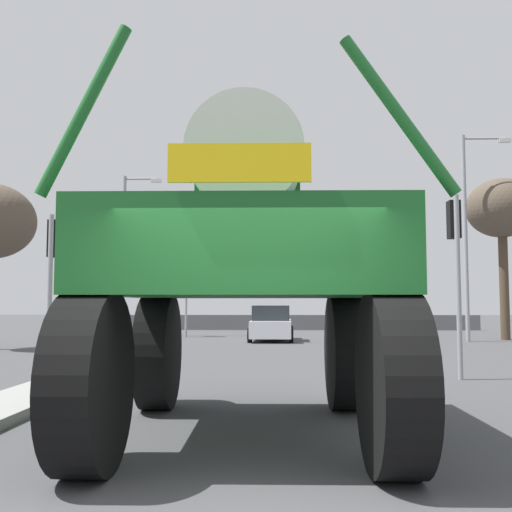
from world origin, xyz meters
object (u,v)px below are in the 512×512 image
at_px(oversize_sprayer, 247,271).
at_px(traffic_signal_far_right, 167,274).
at_px(streetlight_far_left, 127,246).
at_px(sedan_ahead, 271,324).
at_px(streetlight_far_right, 469,226).
at_px(traffic_signal_near_left, 53,259).
at_px(traffic_signal_near_right, 455,245).
at_px(traffic_signal_far_left, 187,288).
at_px(bare_tree_right, 502,210).

height_order(oversize_sprayer, traffic_signal_far_right, oversize_sprayer).
xyz_separation_m(traffic_signal_far_right, streetlight_far_left, (-2.15, 0.60, 1.43)).
bearing_deg(oversize_sprayer, sedan_ahead, -1.23).
bearing_deg(traffic_signal_far_right, streetlight_far_right, -12.51).
height_order(traffic_signal_near_left, traffic_signal_near_right, traffic_signal_near_right).
relative_size(traffic_signal_near_right, traffic_signal_far_right, 0.97).
distance_m(traffic_signal_far_left, bare_tree_right, 14.94).
relative_size(traffic_signal_far_left, bare_tree_right, 0.45).
distance_m(traffic_signal_near_left, traffic_signal_far_right, 15.68).
xyz_separation_m(traffic_signal_near_left, traffic_signal_near_right, (8.92, -0.01, 0.29)).
distance_m(traffic_signal_near_right, streetlight_far_left, 19.92).
height_order(traffic_signal_near_left, traffic_signal_far_left, traffic_signal_near_left).
xyz_separation_m(sedan_ahead, streetlight_far_right, (8.46, -0.28, 4.21)).
height_order(sedan_ahead, traffic_signal_near_left, traffic_signal_near_left).
bearing_deg(bare_tree_right, oversize_sprayer, -117.97).
distance_m(sedan_ahead, traffic_signal_far_right, 6.19).
bearing_deg(traffic_signal_near_right, sedan_ahead, 107.86).
distance_m(traffic_signal_far_right, streetlight_far_right, 13.99).
bearing_deg(streetlight_far_right, streetlight_far_left, 167.08).
xyz_separation_m(traffic_signal_near_right, streetlight_far_right, (4.29, 12.67, 2.01)).
xyz_separation_m(oversize_sprayer, traffic_signal_far_left, (-4.02, 21.43, 0.29)).
relative_size(sedan_ahead, traffic_signal_far_right, 1.01).
bearing_deg(sedan_ahead, streetlight_far_left, 66.46).
bearing_deg(bare_tree_right, streetlight_far_right, -147.11).
height_order(oversize_sprayer, streetlight_far_left, streetlight_far_left).
xyz_separation_m(oversize_sprayer, streetlight_far_right, (8.56, 18.41, 2.88)).
bearing_deg(traffic_signal_near_right, traffic_signal_far_left, 117.83).
xyz_separation_m(sedan_ahead, traffic_signal_far_left, (-4.11, 2.74, 1.61)).
bearing_deg(oversize_sprayer, traffic_signal_far_left, 9.67).
bearing_deg(bare_tree_right, traffic_signal_far_right, 173.32).
distance_m(oversize_sprayer, sedan_ahead, 18.74).
bearing_deg(traffic_signal_far_right, sedan_ahead, -28.24).
bearing_deg(traffic_signal_far_left, oversize_sprayer, -79.39).
height_order(traffic_signal_far_left, streetlight_far_right, streetlight_far_right).
relative_size(traffic_signal_near_left, streetlight_far_left, 0.45).
bearing_deg(traffic_signal_far_right, traffic_signal_far_left, 0.86).
bearing_deg(streetlight_far_left, sedan_ahead, -24.68).
xyz_separation_m(streetlight_far_left, streetlight_far_right, (15.68, -3.60, 0.49)).
height_order(oversize_sprayer, traffic_signal_far_left, oversize_sprayer).
xyz_separation_m(streetlight_far_right, bare_tree_right, (1.86, 1.20, 0.85)).
distance_m(streetlight_far_right, bare_tree_right, 2.37).
xyz_separation_m(traffic_signal_far_left, streetlight_far_right, (12.57, -3.02, 2.59)).
height_order(traffic_signal_near_left, bare_tree_right, bare_tree_right).
distance_m(traffic_signal_far_right, streetlight_far_left, 2.65).
bearing_deg(oversize_sprayer, bare_tree_right, -28.91).
height_order(sedan_ahead, traffic_signal_far_right, traffic_signal_far_right).
xyz_separation_m(oversize_sprayer, traffic_signal_near_left, (-4.65, 5.74, 0.58)).
bearing_deg(sedan_ahead, oversize_sprayer, -179.15).
height_order(streetlight_far_left, bare_tree_right, streetlight_far_left).
bearing_deg(streetlight_far_left, bare_tree_right, -7.79).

